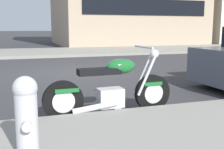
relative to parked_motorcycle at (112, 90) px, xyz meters
The scene contains 4 objects.
ground_plane 4.55m from the parked_motorcycle, 87.30° to the left, with size 260.00×260.00×0.00m, color #333335.
parking_stall_stripe 0.71m from the parked_motorcycle, 68.37° to the left, with size 0.12×2.20×0.01m, color silver.
parked_motorcycle is the anchor object (origin of this frame).
fire_hydrant 1.89m from the parked_motorcycle, 134.67° to the right, with size 0.24×0.36×0.80m.
Camera 1 is at (-1.55, -8.62, 1.39)m, focal length 44.51 mm.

